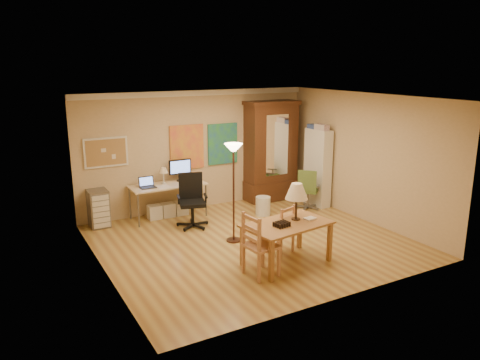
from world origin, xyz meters
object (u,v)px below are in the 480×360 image
armoire (270,157)px  bookshelf (317,168)px  computer_desk (169,197)px  office_chair_black (192,213)px  dining_table (291,214)px  office_chair_green (308,198)px

armoire → bookshelf: bearing=-52.5°
computer_desk → armoire: bearing=1.7°
office_chair_black → bookshelf: bookshelf is taller
computer_desk → armoire: 2.74m
computer_desk → bookshelf: size_ratio=0.90×
dining_table → computer_desk: (-0.93, 3.26, -0.40)m
computer_desk → armoire: armoire is taller
office_chair_black → bookshelf: bearing=-0.4°
office_chair_black → armoire: 2.75m
office_chair_black → computer_desk: bearing=102.9°
office_chair_green → armoire: size_ratio=0.39×
computer_desk → office_chair_black: computer_desk is taller
office_chair_black → armoire: (2.48, 0.91, 0.76)m
dining_table → office_chair_black: 2.60m
office_chair_green → computer_desk: bearing=161.2°
office_chair_black → bookshelf: (3.19, -0.02, 0.60)m
office_chair_black → armoire: bearing=20.2°
computer_desk → bookshelf: bookshelf is taller
office_chair_black → armoire: size_ratio=0.46×
office_chair_black → office_chair_green: (2.81, -0.19, -0.04)m
dining_table → office_chair_black: dining_table is taller
dining_table → armoire: size_ratio=0.64×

